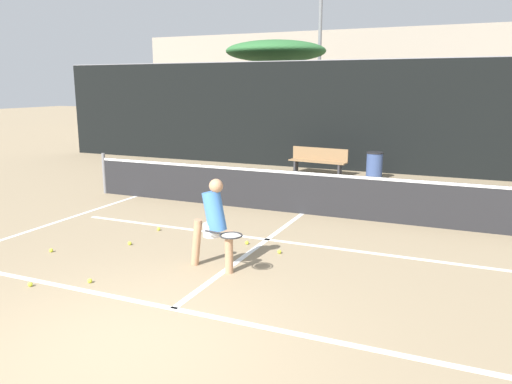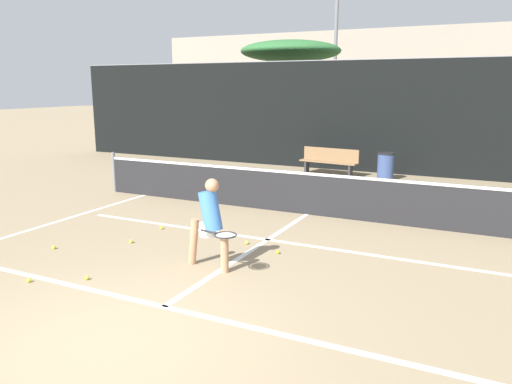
% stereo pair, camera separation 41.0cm
% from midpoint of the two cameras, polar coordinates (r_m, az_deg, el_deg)
% --- Properties ---
extents(ground_plane, '(100.00, 100.00, 0.00)m').
position_cam_midpoint_polar(ground_plane, '(5.97, -14.61, -16.41)').
color(ground_plane, '#937F60').
extents(court_baseline_near, '(11.00, 0.10, 0.01)m').
position_cam_midpoint_polar(court_baseline_near, '(6.69, -8.71, -12.85)').
color(court_baseline_near, white).
rests_on(court_baseline_near, ground).
extents(court_service_line, '(8.25, 0.10, 0.01)m').
position_cam_midpoint_polar(court_service_line, '(9.31, 2.61, -5.46)').
color(court_service_line, white).
rests_on(court_service_line, ground).
extents(court_center_mark, '(0.10, 5.28, 0.01)m').
position_cam_midpoint_polar(court_center_mark, '(8.82, 1.15, -6.45)').
color(court_center_mark, white).
rests_on(court_center_mark, ground).
extents(court_sideline_left, '(0.10, 6.28, 0.01)m').
position_cam_midpoint_polar(court_sideline_left, '(11.40, -19.89, -2.90)').
color(court_sideline_left, white).
rests_on(court_sideline_left, ground).
extents(net, '(11.09, 0.09, 1.07)m').
position_cam_midpoint_polar(net, '(11.06, 6.95, 0.01)').
color(net, slate).
rests_on(net, ground).
extents(fence_back, '(24.00, 0.06, 3.64)m').
position_cam_midpoint_polar(fence_back, '(16.78, 14.10, 8.33)').
color(fence_back, black).
rests_on(fence_back, ground).
extents(player_practicing, '(1.08, 0.62, 1.45)m').
position_cam_midpoint_polar(player_practicing, '(7.66, -3.76, -3.24)').
color(player_practicing, tan).
rests_on(player_practicing, ground).
extents(tennis_ball_scattered_0, '(0.07, 0.07, 0.07)m').
position_cam_midpoint_polar(tennis_ball_scattered_0, '(7.79, -17.36, -9.35)').
color(tennis_ball_scattered_0, '#D1E033').
rests_on(tennis_ball_scattered_0, ground).
extents(tennis_ball_scattered_1, '(0.07, 0.07, 0.07)m').
position_cam_midpoint_polar(tennis_ball_scattered_1, '(8.55, 3.89, -6.88)').
color(tennis_ball_scattered_1, '#D1E033').
rests_on(tennis_ball_scattered_1, ground).
extents(tennis_ball_scattered_2, '(0.07, 0.07, 0.07)m').
position_cam_midpoint_polar(tennis_ball_scattered_2, '(9.39, -20.95, -5.93)').
color(tennis_ball_scattered_2, '#D1E033').
rests_on(tennis_ball_scattered_2, ground).
extents(tennis_ball_scattered_3, '(0.07, 0.07, 0.07)m').
position_cam_midpoint_polar(tennis_ball_scattered_3, '(7.99, -23.21, -9.27)').
color(tennis_ball_scattered_3, '#D1E033').
rests_on(tennis_ball_scattered_3, ground).
extents(tennis_ball_scattered_4, '(0.07, 0.07, 0.07)m').
position_cam_midpoint_polar(tennis_ball_scattered_4, '(10.09, -9.61, -4.05)').
color(tennis_ball_scattered_4, '#D1E033').
rests_on(tennis_ball_scattered_4, ground).
extents(tennis_ball_scattered_5, '(0.07, 0.07, 0.07)m').
position_cam_midpoint_polar(tennis_ball_scattered_5, '(9.33, -12.88, -5.53)').
color(tennis_ball_scattered_5, '#D1E033').
rests_on(tennis_ball_scattered_5, ground).
extents(tennis_ball_scattered_6, '(0.07, 0.07, 0.07)m').
position_cam_midpoint_polar(tennis_ball_scattered_6, '(9.03, 0.23, -5.81)').
color(tennis_ball_scattered_6, '#D1E033').
rests_on(tennis_ball_scattered_6, ground).
extents(courtside_bench, '(1.92, 0.61, 0.86)m').
position_cam_midpoint_polar(courtside_bench, '(16.03, 9.10, 3.58)').
color(courtside_bench, olive).
rests_on(courtside_bench, ground).
extents(trash_bin, '(0.51, 0.51, 0.84)m').
position_cam_midpoint_polar(trash_bin, '(15.57, 15.32, 2.83)').
color(trash_bin, '#384C7F').
rests_on(trash_bin, ground).
extents(parked_car, '(1.61, 4.21, 1.43)m').
position_cam_midpoint_polar(parked_car, '(20.23, 6.80, 5.75)').
color(parked_car, black).
rests_on(parked_car, ground).
extents(floodlight_mast, '(1.10, 0.24, 9.54)m').
position_cam_midpoint_polar(floodlight_mast, '(23.95, 9.72, 19.49)').
color(floodlight_mast, slate).
rests_on(floodlight_mast, ground).
extents(tree_west, '(4.28, 4.28, 4.69)m').
position_cam_midpoint_polar(tree_west, '(22.10, 4.53, 15.65)').
color(tree_west, brown).
rests_on(tree_west, ground).
extents(building_far, '(36.00, 2.40, 6.11)m').
position_cam_midpoint_polar(building_far, '(32.08, 20.26, 11.80)').
color(building_far, gray).
rests_on(building_far, ground).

